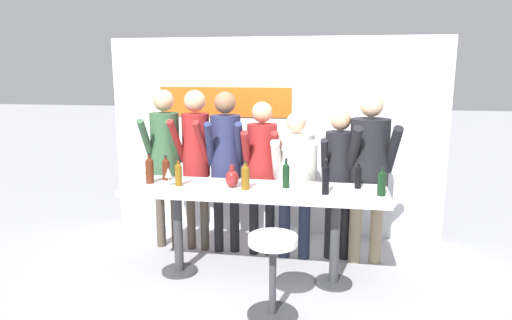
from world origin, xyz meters
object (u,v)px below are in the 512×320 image
person_center_right (295,171)px  wine_glass_0 (145,167)px  wine_bottle_3 (326,178)px  wine_bottle_1 (166,168)px  person_far_left (165,150)px  decorative_vase (232,178)px  wine_glass_1 (168,173)px  person_center_left (226,153)px  wine_bottle_0 (382,182)px  person_right (339,168)px  person_left (196,150)px  person_center (262,161)px  wine_bottle_5 (286,174)px  person_far_right (369,161)px  bar_stool (273,263)px  wine_bottle_4 (178,173)px  wine_bottle_7 (358,176)px  wine_bottle_2 (150,169)px  wine_bottle_6 (245,176)px  tasting_table (254,200)px

person_center_right → wine_glass_0: 1.57m
wine_bottle_3 → wine_bottle_1: bearing=170.3°
person_far_left → wine_glass_0: size_ratio=10.26×
wine_bottle_1 → decorative_vase: size_ratio=1.16×
wine_bottle_3 → wine_glass_1: bearing=178.3°
person_center_left → wine_bottle_1: bearing=-148.4°
wine_bottle_0 → wine_glass_1: size_ratio=1.50×
person_center_right → wine_glass_1: bearing=-152.1°
person_far_left → person_center_right: (1.47, -0.07, -0.17)m
person_center_left → person_right: 1.23m
person_left → person_center: bearing=4.8°
person_center_left → person_center: size_ratio=1.06×
person_center → wine_bottle_5: size_ratio=5.98×
person_far_right → decorative_vase: (-1.31, -0.58, -0.10)m
bar_stool → person_center_right: 1.34m
wine_glass_1 → person_left: bearing=84.4°
person_center_right → wine_bottle_3: bearing=-64.7°
wine_bottle_4 → person_center_left: bearing=64.7°
wine_bottle_1 → wine_bottle_7: 1.92m
bar_stool → wine_bottle_2: size_ratio=2.33×
person_center_left → wine_bottle_4: (-0.31, -0.66, -0.09)m
bar_stool → person_left: bearing=128.8°
person_far_right → bar_stool: bearing=-131.9°
person_far_left → wine_bottle_1: (0.18, -0.47, -0.10)m
wine_bottle_1 → wine_glass_1: size_ratio=1.44×
person_center → wine_bottle_1: person_center is taller
wine_glass_0 → wine_glass_1: 0.40m
wine_bottle_2 → decorative_vase: bearing=-1.4°
wine_bottle_6 → wine_glass_1: 0.76m
wine_bottle_2 → wine_bottle_6: bearing=-4.3°
wine_bottle_7 → wine_glass_1: size_ratio=1.43×
person_center → wine_glass_1: size_ratio=9.60×
wine_bottle_3 → wine_bottle_6: wine_bottle_3 is taller
wine_bottle_4 → decorative_vase: bearing=3.5°
wine_bottle_7 → bar_stool: bearing=-130.5°
person_center → person_center_right: bearing=-9.9°
person_right → wine_glass_0: (-1.97, -0.46, 0.03)m
person_right → wine_bottle_7: (0.17, -0.47, 0.02)m
person_center_left → wine_bottle_7: 1.47m
wine_glass_0 → wine_bottle_3: bearing=-8.3°
person_center_left → wine_glass_1: size_ratio=10.18×
person_left → person_right: size_ratio=1.12×
bar_stool → wine_bottle_5: bearing=88.0°
person_right → tasting_table: bearing=-139.9°
wine_bottle_1 → wine_bottle_6: 0.90m
person_center_right → tasting_table: bearing=-122.0°
person_center → wine_bottle_6: (-0.05, -0.67, -0.01)m
bar_stool → person_right: person_right is taller
person_right → wine_bottle_4: bearing=-153.9°
wine_bottle_0 → wine_bottle_7: size_ratio=1.05×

